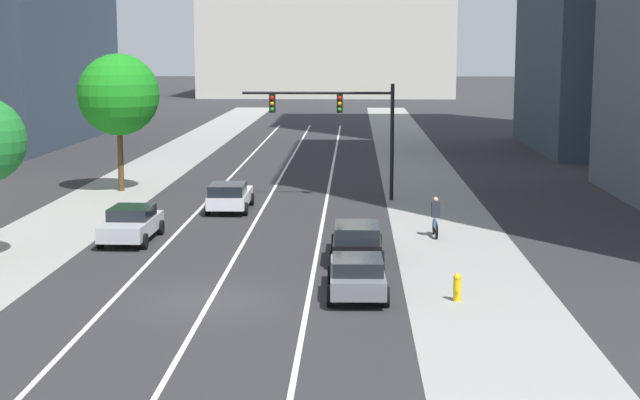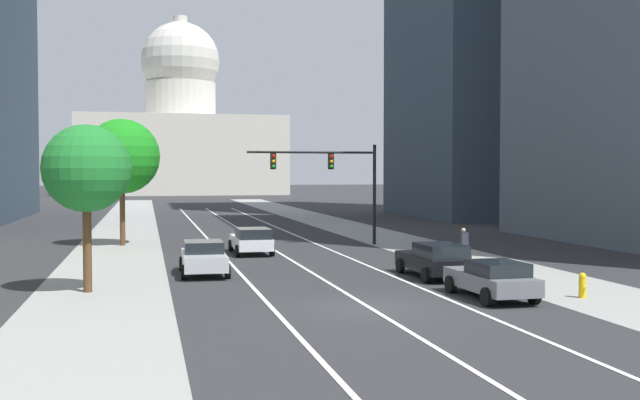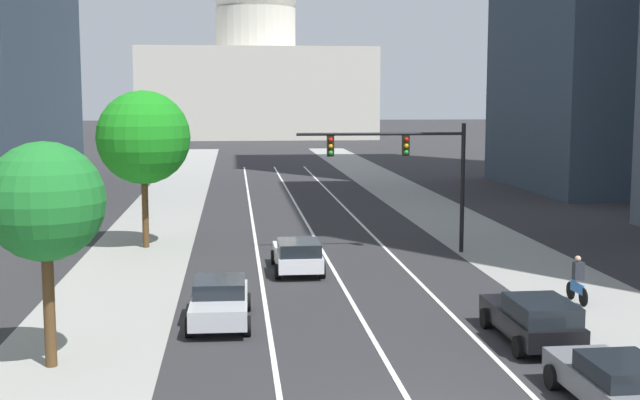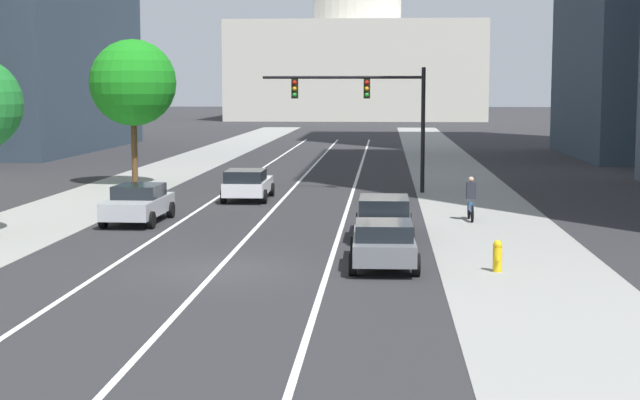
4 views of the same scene
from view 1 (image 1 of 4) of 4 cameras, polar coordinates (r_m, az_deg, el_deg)
The scene contains 15 objects.
ground_plane at distance 70.83m, azimuth -1.70°, elevation 2.43°, with size 400.00×400.00×0.00m, color #2B2B2D.
sidewalk_left at distance 67.05m, azimuth -9.46°, elevation 1.95°, with size 4.94×130.00×0.01m, color gray.
sidewalk_right at distance 65.84m, azimuth 5.63°, elevation 1.90°, with size 4.94×130.00×0.01m, color gray.
lane_stripe_left at distance 56.33m, azimuth -5.87°, elevation 0.71°, with size 0.16×90.00×0.01m, color white.
lane_stripe_center at distance 55.99m, azimuth -2.69°, elevation 0.70°, with size 0.16×90.00×0.01m, color white.
lane_stripe_right at distance 55.82m, azimuth 0.52°, elevation 0.68°, with size 0.16×90.00×0.01m, color white.
capitol_building at distance 166.29m, azimuth 0.45°, elevation 10.29°, with size 40.50×29.08×36.59m.
car_silver at distance 41.39m, azimuth -10.98°, elevation -1.35°, with size 2.09×4.52×1.45m.
car_gray at distance 31.80m, azimuth 2.19°, elevation -4.37°, with size 2.03×4.34×1.37m.
car_black at distance 37.10m, azimuth 2.17°, elevation -2.34°, with size 2.01×4.62×1.50m.
car_white at distance 48.27m, azimuth -5.32°, elevation 0.24°, with size 2.07×4.49×1.46m.
traffic_signal_mast at distance 51.25m, azimuth 1.35°, elevation 4.92°, with size 7.98×0.39×6.15m.
fire_hydrant at distance 31.50m, azimuth 8.04°, elevation -5.06°, with size 0.26×0.35×0.91m.
cyclist at distance 41.84m, azimuth 6.78°, elevation -1.01°, with size 0.37×1.70×1.72m.
street_tree_near_left at distance 55.56m, azimuth -11.71°, elevation 6.05°, with size 4.55×4.55×7.69m.
Camera 1 is at (4.59, -30.22, 8.05)m, focal length 54.67 mm.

